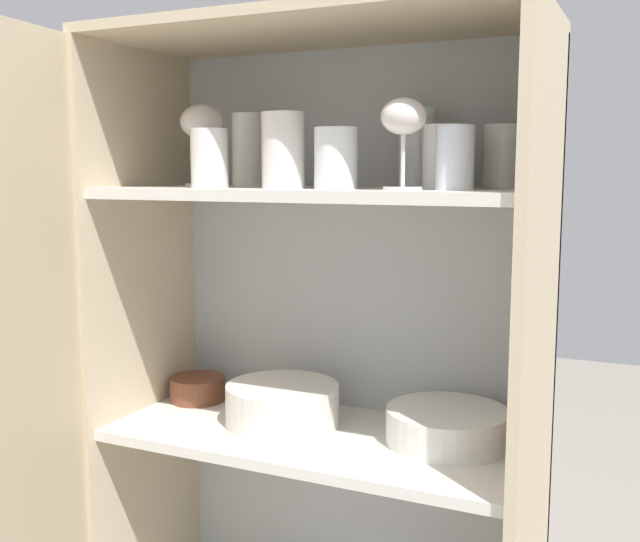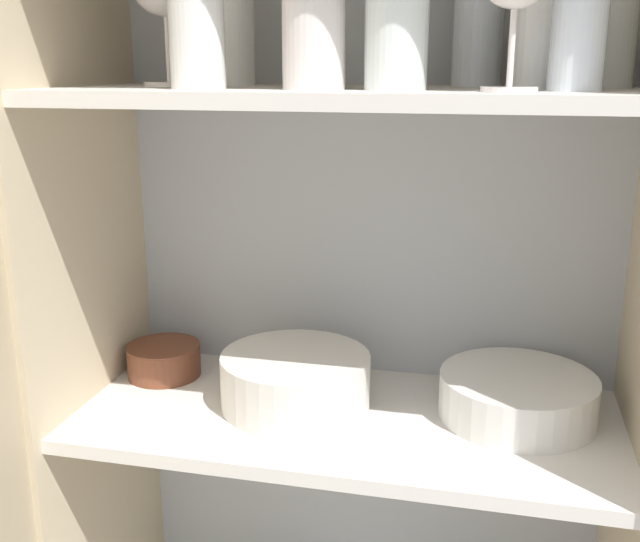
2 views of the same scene
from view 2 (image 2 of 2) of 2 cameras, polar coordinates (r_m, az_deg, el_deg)
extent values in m
cube|color=#B2B7BC|center=(1.26, 3.65, -7.68)|extent=(0.80, 0.02, 1.47)
cube|color=#CCB793|center=(1.23, -16.48, -8.94)|extent=(0.02, 0.38, 1.47)
cube|color=#CCB793|center=(1.10, 23.06, -12.49)|extent=(0.02, 0.38, 1.47)
cube|color=silver|center=(1.10, 2.07, -11.31)|extent=(0.77, 0.34, 0.02)
cube|color=silver|center=(0.98, 2.33, 13.18)|extent=(0.77, 0.34, 0.02)
cylinder|color=silver|center=(0.92, -0.49, 17.70)|extent=(0.07, 0.07, 0.13)
cylinder|color=white|center=(0.91, 19.04, 16.00)|extent=(0.06, 0.06, 0.10)
cylinder|color=white|center=(0.98, 16.60, 16.27)|extent=(0.08, 0.08, 0.11)
cylinder|color=white|center=(0.91, 5.83, 16.78)|extent=(0.07, 0.07, 0.10)
cylinder|color=white|center=(1.07, 11.96, 17.44)|extent=(0.07, 0.07, 0.14)
cylinder|color=white|center=(1.10, -6.75, 17.56)|extent=(0.06, 0.06, 0.14)
cylinder|color=white|center=(0.95, -9.34, 16.68)|extent=(0.07, 0.07, 0.10)
cylinder|color=white|center=(1.06, 20.99, 15.86)|extent=(0.07, 0.07, 0.11)
cylinder|color=silver|center=(1.08, -11.38, 13.81)|extent=(0.07, 0.07, 0.01)
cylinder|color=silver|center=(1.08, -11.51, 16.21)|extent=(0.01, 0.01, 0.08)
cylinder|color=silver|center=(0.86, 14.20, 13.28)|extent=(0.06, 0.06, 0.01)
cylinder|color=silver|center=(0.86, 14.39, 16.11)|extent=(0.01, 0.01, 0.08)
cylinder|color=white|center=(1.12, 14.72, -10.48)|extent=(0.22, 0.22, 0.01)
cylinder|color=white|center=(1.12, 14.75, -10.06)|extent=(0.22, 0.22, 0.01)
cylinder|color=white|center=(1.11, 14.78, -9.64)|extent=(0.22, 0.22, 0.01)
cylinder|color=white|center=(1.11, 14.81, -9.22)|extent=(0.22, 0.22, 0.01)
cylinder|color=white|center=(1.11, 14.84, -8.80)|extent=(0.22, 0.22, 0.01)
cylinder|color=white|center=(1.10, 14.88, -8.37)|extent=(0.22, 0.22, 0.01)
cylinder|color=white|center=(1.10, 14.91, -7.94)|extent=(0.22, 0.22, 0.01)
cylinder|color=silver|center=(1.11, -1.88, -8.31)|extent=(0.22, 0.22, 0.08)
torus|color=silver|center=(1.09, -1.90, -6.62)|extent=(0.21, 0.21, 0.01)
cylinder|color=brown|center=(1.24, -11.81, -6.66)|extent=(0.12, 0.12, 0.05)
torus|color=brown|center=(1.23, -11.86, -5.72)|extent=(0.12, 0.12, 0.01)
camera|label=1|loc=(0.47, 135.78, -11.25)|focal=42.00mm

